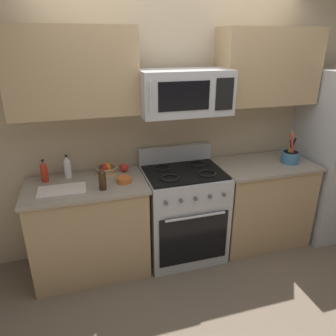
{
  "coord_description": "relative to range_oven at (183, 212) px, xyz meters",
  "views": [
    {
      "loc": [
        -0.94,
        -1.97,
        2.1
      ],
      "look_at": [
        -0.2,
        0.54,
        1.03
      ],
      "focal_mm": 33.96,
      "sensor_mm": 36.0,
      "label": 1
    }
  ],
  "objects": [
    {
      "name": "apple_loose",
      "position": [
        -0.55,
        0.19,
        0.48
      ],
      "size": [
        0.08,
        0.08,
        0.08
      ],
      "primitive_type": "sphere",
      "color": "red",
      "rests_on": "counter_left"
    },
    {
      "name": "bottle_hot_sauce",
      "position": [
        -1.26,
        0.16,
        0.53
      ],
      "size": [
        0.06,
        0.06,
        0.21
      ],
      "color": "red",
      "rests_on": "counter_left"
    },
    {
      "name": "bottle_vinegar",
      "position": [
        -1.06,
        0.19,
        0.54
      ],
      "size": [
        0.07,
        0.07,
        0.22
      ],
      "color": "silver",
      "rests_on": "counter_left"
    },
    {
      "name": "upper_cabinets_left",
      "position": [
        -0.93,
        0.16,
        1.37
      ],
      "size": [
        1.05,
        0.34,
        0.71
      ],
      "color": "tan"
    },
    {
      "name": "fruit_basket",
      "position": [
        -0.71,
        0.19,
        0.48
      ],
      "size": [
        0.21,
        0.21,
        0.1
      ],
      "color": "tan",
      "rests_on": "counter_left"
    },
    {
      "name": "range_oven",
      "position": [
        0.0,
        0.0,
        0.0
      ],
      "size": [
        0.76,
        0.66,
        1.09
      ],
      "color": "#B2B5BA",
      "rests_on": "ground"
    },
    {
      "name": "microwave",
      "position": [
        -0.0,
        0.03,
        1.19
      ],
      "size": [
        0.8,
        0.44,
        0.38
      ],
      "color": "#B2B5BA"
    },
    {
      "name": "utensil_crock",
      "position": [
        1.14,
        -0.05,
        0.51
      ],
      "size": [
        0.18,
        0.18,
        0.34
      ],
      "color": "teal",
      "rests_on": "counter_right"
    },
    {
      "name": "upper_cabinets_right",
      "position": [
        0.89,
        0.16,
        1.37
      ],
      "size": [
        0.99,
        0.34,
        0.71
      ],
      "color": "tan"
    },
    {
      "name": "counter_right",
      "position": [
        0.89,
        -0.0,
        -0.02
      ],
      "size": [
        1.0,
        0.62,
        0.91
      ],
      "color": "tan",
      "rests_on": "ground"
    },
    {
      "name": "prep_bowl",
      "position": [
        -0.59,
        -0.06,
        0.46
      ],
      "size": [
        0.13,
        0.13,
        0.05
      ],
      "color": "#D1662D",
      "rests_on": "counter_left"
    },
    {
      "name": "counter_left",
      "position": [
        -0.92,
        -0.0,
        -0.02
      ],
      "size": [
        1.06,
        0.62,
        0.91
      ],
      "color": "tan",
      "rests_on": "ground"
    },
    {
      "name": "ground_plane",
      "position": [
        0.0,
        -0.67,
        -0.47
      ],
      "size": [
        16.0,
        16.0,
        0.0
      ],
      "primitive_type": "plane",
      "color": "#6B5B4C"
    },
    {
      "name": "cutting_board",
      "position": [
        -1.11,
        -0.09,
        0.44
      ],
      "size": [
        0.4,
        0.23,
        0.02
      ],
      "primitive_type": "cube",
      "rotation": [
        0.0,
        0.0,
        -0.02
      ],
      "color": "silver",
      "rests_on": "counter_left"
    },
    {
      "name": "bottle_soy",
      "position": [
        -0.78,
        -0.15,
        0.53
      ],
      "size": [
        0.06,
        0.06,
        0.22
      ],
      "color": "#382314",
      "rests_on": "counter_left"
    },
    {
      "name": "wall_back",
      "position": [
        0.0,
        0.38,
        0.83
      ],
      "size": [
        8.0,
        0.1,
        2.6
      ],
      "primitive_type": "cube",
      "color": "tan",
      "rests_on": "ground"
    }
  ]
}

